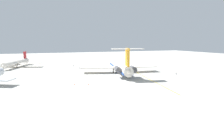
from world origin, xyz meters
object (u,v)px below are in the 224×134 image
(main_jetliner, at_px, (120,66))
(airliner_mid_left, at_px, (16,63))
(ground_crew_portside, at_px, (79,67))
(safety_cone_tail, at_px, (75,84))
(safety_cone_wingtip, at_px, (89,84))
(safety_cone_nose, at_px, (139,65))
(ground_crew_near_nose, at_px, (73,66))
(ground_crew_near_tail, at_px, (176,74))

(main_jetliner, xyz_separation_m, airliner_mid_left, (40.76, 51.72, -0.90))
(ground_crew_portside, relative_size, safety_cone_tail, 3.01)
(safety_cone_wingtip, height_order, safety_cone_tail, same)
(safety_cone_nose, bearing_deg, safety_cone_wingtip, 132.32)
(safety_cone_tail, bearing_deg, main_jetliner, -55.38)
(ground_crew_near_nose, distance_m, ground_crew_portside, 7.91)
(safety_cone_wingtip, relative_size, safety_cone_tail, 1.00)
(ground_crew_near_nose, xyz_separation_m, ground_crew_near_tail, (-44.94, -39.88, 0.05))
(airliner_mid_left, distance_m, safety_cone_tail, 63.97)
(safety_cone_wingtip, bearing_deg, ground_crew_near_tail, -86.54)
(ground_crew_near_nose, height_order, safety_cone_tail, ground_crew_near_nose)
(main_jetliner, height_order, airliner_mid_left, main_jetliner)
(main_jetliner, height_order, safety_cone_nose, main_jetliner)
(safety_cone_nose, bearing_deg, safety_cone_tail, 128.20)
(ground_crew_near_tail, xyz_separation_m, ground_crew_portside, (37.36, 37.64, -0.05))
(safety_cone_wingtip, bearing_deg, ground_crew_portside, -5.48)
(airliner_mid_left, relative_size, ground_crew_portside, 17.81)
(ground_crew_portside, relative_size, safety_cone_nose, 3.01)
(main_jetliner, xyz_separation_m, safety_cone_wingtip, (-18.99, 20.47, -3.27))
(ground_crew_portside, bearing_deg, safety_cone_nose, 29.94)
(airliner_mid_left, bearing_deg, ground_crew_portside, 79.03)
(safety_cone_nose, xyz_separation_m, safety_cone_wingtip, (-39.11, 42.95, 0.00))
(ground_crew_portside, xyz_separation_m, safety_cone_wingtip, (-39.87, 3.82, -0.77))
(ground_crew_near_nose, xyz_separation_m, safety_cone_wingtip, (-47.45, 1.59, -0.78))
(ground_crew_portside, distance_m, safety_cone_wingtip, 40.06)
(airliner_mid_left, relative_size, ground_crew_near_tail, 16.92)
(airliner_mid_left, bearing_deg, safety_cone_tail, 43.05)
(ground_crew_portside, bearing_deg, safety_cone_tail, -71.58)
(main_jetliner, relative_size, safety_cone_nose, 80.55)
(ground_crew_portside, height_order, safety_cone_wingtip, ground_crew_portside)
(safety_cone_tail, bearing_deg, safety_cone_wingtip, -108.25)
(airliner_mid_left, relative_size, ground_crew_near_nose, 17.73)
(main_jetliner, xyz_separation_m, safety_cone_nose, (20.12, -22.48, -3.27))
(main_jetliner, relative_size, safety_cone_wingtip, 80.55)
(main_jetliner, height_order, ground_crew_near_nose, main_jetliner)
(airliner_mid_left, relative_size, safety_cone_nose, 53.53)
(safety_cone_tail, bearing_deg, airliner_mid_left, 24.48)
(safety_cone_wingtip, distance_m, safety_cone_tail, 5.01)
(ground_crew_near_nose, relative_size, ground_crew_near_tail, 0.95)
(safety_cone_nose, bearing_deg, airliner_mid_left, 74.46)
(safety_cone_nose, relative_size, safety_cone_wingtip, 1.00)
(ground_crew_portside, distance_m, safety_cone_tail, 39.26)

